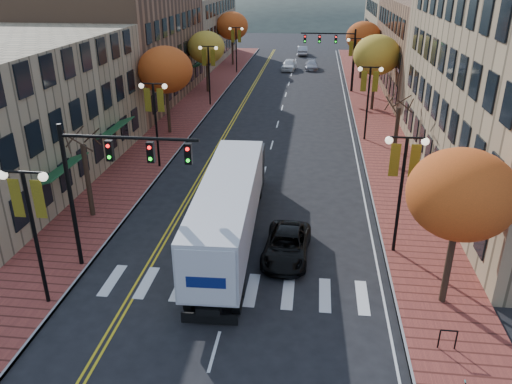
% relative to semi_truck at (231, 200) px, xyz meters
% --- Properties ---
extents(ground, '(200.00, 200.00, 0.00)m').
position_rel_semi_truck_xyz_m(ground, '(0.71, -6.49, -2.21)').
color(ground, black).
rests_on(ground, ground).
extents(sidewalk_left, '(4.00, 85.00, 0.15)m').
position_rel_semi_truck_xyz_m(sidewalk_left, '(-8.29, 26.01, -2.13)').
color(sidewalk_left, brown).
rests_on(sidewalk_left, ground).
extents(sidewalk_right, '(4.00, 85.00, 0.15)m').
position_rel_semi_truck_xyz_m(sidewalk_right, '(9.71, 26.01, -2.13)').
color(sidewalk_right, brown).
rests_on(sidewalk_right, ground).
extents(building_left_mid, '(12.00, 24.00, 11.00)m').
position_rel_semi_truck_xyz_m(building_left_mid, '(-16.29, 29.51, 3.29)').
color(building_left_mid, brown).
rests_on(building_left_mid, ground).
extents(building_left_far, '(12.00, 26.00, 9.50)m').
position_rel_semi_truck_xyz_m(building_left_far, '(-16.29, 54.51, 2.54)').
color(building_left_far, '#9E8966').
rests_on(building_left_far, ground).
extents(building_right_mid, '(15.00, 24.00, 10.00)m').
position_rel_semi_truck_xyz_m(building_right_mid, '(19.21, 35.51, 2.79)').
color(building_right_mid, brown).
rests_on(building_right_mid, ground).
extents(building_right_far, '(15.00, 20.00, 11.00)m').
position_rel_semi_truck_xyz_m(building_right_far, '(19.21, 57.51, 3.29)').
color(building_right_far, '#9E8966').
rests_on(building_right_far, ground).
extents(tree_left_a, '(0.28, 0.28, 4.20)m').
position_rel_semi_truck_xyz_m(tree_left_a, '(-8.29, 1.51, 0.04)').
color(tree_left_a, '#382619').
rests_on(tree_left_a, sidewalk_left).
extents(tree_left_b, '(4.48, 4.48, 7.21)m').
position_rel_semi_truck_xyz_m(tree_left_b, '(-8.29, 17.51, 3.24)').
color(tree_left_b, '#382619').
rests_on(tree_left_b, sidewalk_left).
extents(tree_left_c, '(4.16, 4.16, 6.69)m').
position_rel_semi_truck_xyz_m(tree_left_c, '(-8.29, 33.51, 2.84)').
color(tree_left_c, '#382619').
rests_on(tree_left_c, sidewalk_left).
extents(tree_left_d, '(4.61, 4.61, 7.42)m').
position_rel_semi_truck_xyz_m(tree_left_d, '(-8.29, 51.51, 3.39)').
color(tree_left_d, '#382619').
rests_on(tree_left_d, sidewalk_left).
extents(tree_right_a, '(4.16, 4.16, 6.69)m').
position_rel_semi_truck_xyz_m(tree_right_a, '(9.71, -4.49, 2.84)').
color(tree_right_a, '#382619').
rests_on(tree_right_a, sidewalk_right).
extents(tree_right_b, '(0.28, 0.28, 4.20)m').
position_rel_semi_truck_xyz_m(tree_right_b, '(9.71, 11.51, 0.04)').
color(tree_right_b, '#382619').
rests_on(tree_right_b, sidewalk_right).
extents(tree_right_c, '(4.48, 4.48, 7.21)m').
position_rel_semi_truck_xyz_m(tree_right_c, '(9.71, 27.51, 3.24)').
color(tree_right_c, '#382619').
rests_on(tree_right_c, sidewalk_right).
extents(tree_right_d, '(4.35, 4.35, 7.00)m').
position_rel_semi_truck_xyz_m(tree_right_d, '(9.71, 43.51, 3.08)').
color(tree_right_d, '#382619').
rests_on(tree_right_d, sidewalk_right).
extents(lamp_left_a, '(1.96, 0.36, 6.05)m').
position_rel_semi_truck_xyz_m(lamp_left_a, '(-6.79, -6.49, 2.08)').
color(lamp_left_a, black).
rests_on(lamp_left_a, ground).
extents(lamp_left_b, '(1.96, 0.36, 6.05)m').
position_rel_semi_truck_xyz_m(lamp_left_b, '(-6.79, 9.51, 2.08)').
color(lamp_left_b, black).
rests_on(lamp_left_b, ground).
extents(lamp_left_c, '(1.96, 0.36, 6.05)m').
position_rel_semi_truck_xyz_m(lamp_left_c, '(-6.79, 27.51, 2.08)').
color(lamp_left_c, black).
rests_on(lamp_left_c, ground).
extents(lamp_left_d, '(1.96, 0.36, 6.05)m').
position_rel_semi_truck_xyz_m(lamp_left_d, '(-6.79, 45.51, 2.08)').
color(lamp_left_d, black).
rests_on(lamp_left_d, ground).
extents(lamp_right_a, '(1.96, 0.36, 6.05)m').
position_rel_semi_truck_xyz_m(lamp_right_a, '(8.21, -0.49, 2.08)').
color(lamp_right_a, black).
rests_on(lamp_right_a, ground).
extents(lamp_right_b, '(1.96, 0.36, 6.05)m').
position_rel_semi_truck_xyz_m(lamp_right_b, '(8.21, 17.51, 2.08)').
color(lamp_right_b, black).
rests_on(lamp_right_b, ground).
extents(lamp_right_c, '(1.96, 0.36, 6.05)m').
position_rel_semi_truck_xyz_m(lamp_right_c, '(8.21, 35.51, 2.08)').
color(lamp_right_c, black).
rests_on(lamp_right_c, ground).
extents(traffic_mast_near, '(6.10, 0.35, 7.00)m').
position_rel_semi_truck_xyz_m(traffic_mast_near, '(-4.77, -3.49, 2.71)').
color(traffic_mast_near, black).
rests_on(traffic_mast_near, ground).
extents(traffic_mast_far, '(6.10, 0.34, 7.00)m').
position_rel_semi_truck_xyz_m(traffic_mast_far, '(6.19, 35.51, 2.71)').
color(traffic_mast_far, black).
rests_on(traffic_mast_far, ground).
extents(semi_truck, '(2.93, 15.20, 3.78)m').
position_rel_semi_truck_xyz_m(semi_truck, '(0.00, 0.00, 0.00)').
color(semi_truck, black).
rests_on(semi_truck, ground).
extents(navy_sedan, '(1.86, 4.72, 1.53)m').
position_rel_semi_truck_xyz_m(navy_sedan, '(0.21, -2.40, -1.44)').
color(navy_sedan, black).
rests_on(navy_sedan, ground).
extents(black_suv, '(2.36, 4.74, 1.29)m').
position_rel_semi_truck_xyz_m(black_suv, '(2.94, -1.54, -1.57)').
color(black_suv, black).
rests_on(black_suv, ground).
extents(car_far_white, '(2.19, 4.63, 1.53)m').
position_rel_semi_truck_xyz_m(car_far_white, '(0.21, 48.72, -1.44)').
color(car_far_white, white).
rests_on(car_far_white, ground).
extents(car_far_silver, '(1.84, 4.36, 1.26)m').
position_rel_semi_truck_xyz_m(car_far_silver, '(3.32, 49.66, -1.58)').
color(car_far_silver, '#A5A4AC').
rests_on(car_far_silver, ground).
extents(car_far_oncoming, '(1.82, 4.56, 1.48)m').
position_rel_semi_truck_xyz_m(car_far_oncoming, '(1.61, 62.63, -1.47)').
color(car_far_oncoming, '#A1A1A8').
rests_on(car_far_oncoming, ground).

